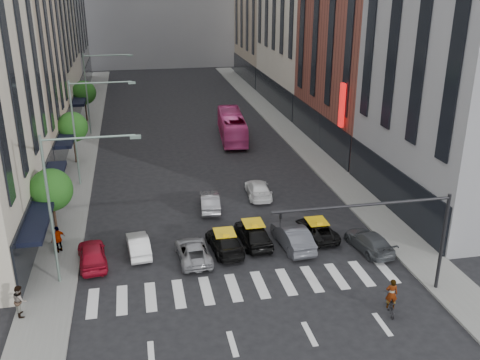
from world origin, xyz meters
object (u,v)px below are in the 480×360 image
streetlamp_mid (85,119)px  car_red (92,254)px  bus (232,126)px  taxi_left (225,242)px  car_white_front (138,245)px  pedestrian_far (58,239)px  streetlamp_near (65,190)px  motorcycle (390,304)px  taxi_center (253,233)px  pedestrian_near (20,300)px  streetlamp_far (95,83)px

streetlamp_mid → car_red: 15.04m
bus → taxi_left: bearing=83.6°
car_white_front → pedestrian_far: size_ratio=2.10×
streetlamp_near → motorcycle: streetlamp_near is taller
car_white_front → bus: bus is taller
taxi_left → streetlamp_near: bearing=6.9°
taxi_left → bus: (5.21, 25.16, 0.81)m
streetlamp_mid → pedestrian_far: (-1.36, -12.21, -4.85)m
streetlamp_mid → bus: streetlamp_mid is taller
streetlamp_near → car_white_front: bearing=36.8°
car_white_front → taxi_center: 7.66m
taxi_left → pedestrian_near: size_ratio=2.56×
streetlamp_far → pedestrian_near: bearing=-94.2°
taxi_left → taxi_center: size_ratio=1.01×
pedestrian_far → taxi_left: bearing=127.9°
streetlamp_far → car_white_front: streetlamp_far is taller
streetlamp_far → car_white_front: size_ratio=2.37×
car_red → car_white_front: car_red is taller
car_white_front → streetlamp_mid: bearing=-79.6°
bus → pedestrian_far: 28.28m
streetlamp_near → streetlamp_far: (0.00, 32.00, 0.00)m
car_white_front → motorcycle: 16.15m
streetlamp_far → taxi_center: 31.91m
taxi_left → pedestrian_far: pedestrian_far is taller
car_red → pedestrian_near: 6.03m
taxi_center → car_red: bearing=-0.5°
streetlamp_far → car_white_front: (3.72, -29.21, -5.28)m
streetlamp_far → car_red: streetlamp_far is taller
streetlamp_mid → taxi_center: bearing=-49.6°
streetlamp_near → streetlamp_far: 32.00m
streetlamp_mid → pedestrian_far: size_ratio=4.98×
car_white_front → taxi_left: bearing=167.0°
streetlamp_near → taxi_left: 10.88m
streetlamp_near → motorcycle: (16.92, -6.52, -5.40)m
taxi_center → pedestrian_far: 12.80m
streetlamp_far → taxi_center: (11.38, -29.37, -5.15)m
streetlamp_mid → taxi_left: bearing=-56.3°
streetlamp_near → car_white_front: size_ratio=2.37×
streetlamp_mid → car_white_front: bearing=-74.3°
car_white_front → pedestrian_far: (-5.08, 1.00, 0.43)m
pedestrian_near → streetlamp_far: bearing=-18.9°
taxi_center → motorcycle: (5.54, -9.15, -0.26)m
taxi_center → pedestrian_far: pedestrian_far is taller
streetlamp_near → streetlamp_mid: (0.00, 16.00, 0.00)m
taxi_center → motorcycle: bearing=116.8°
streetlamp_near → bus: (14.52, 27.19, -4.43)m
streetlamp_mid → car_red: bearing=-86.6°
bus → car_white_front: bearing=71.4°
motorcycle → pedestrian_far: size_ratio=1.05×
streetlamp_mid → bus: bearing=37.6°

